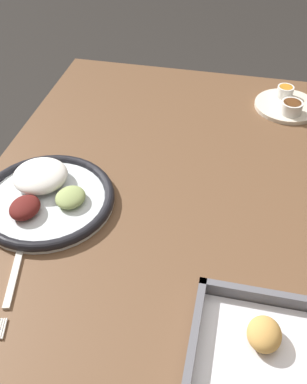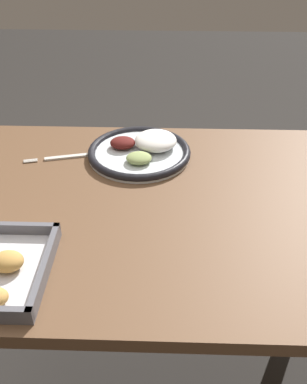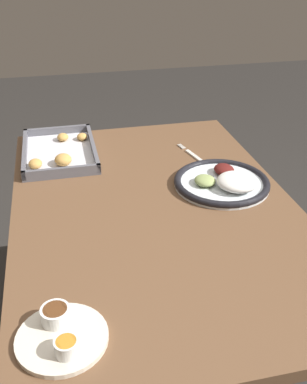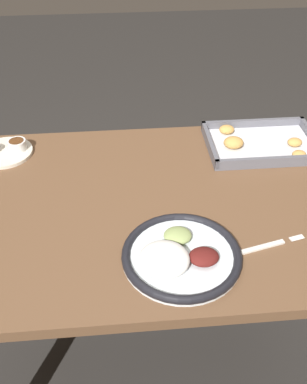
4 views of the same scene
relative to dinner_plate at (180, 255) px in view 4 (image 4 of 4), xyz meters
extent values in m
plane|color=#282623|center=(-0.06, 0.21, -0.74)|extent=(8.00, 8.00, 0.00)
cube|color=brown|center=(-0.06, 0.21, -0.03)|extent=(1.10, 0.73, 0.03)
cylinder|color=brown|center=(-0.56, 0.53, -0.39)|extent=(0.06, 0.06, 0.69)
cylinder|color=brown|center=(0.44, 0.53, -0.39)|extent=(0.06, 0.06, 0.69)
cylinder|color=silver|center=(0.01, 0.00, -0.01)|extent=(0.27, 0.27, 0.01)
torus|color=black|center=(0.01, 0.00, 0.00)|extent=(0.27, 0.27, 0.02)
ellipsoid|color=white|center=(-0.04, -0.02, 0.02)|extent=(0.11, 0.11, 0.04)
ellipsoid|color=#511614|center=(0.05, -0.02, 0.01)|extent=(0.07, 0.06, 0.03)
ellipsoid|color=#8C9E5B|center=(0.00, 0.05, 0.01)|extent=(0.06, 0.06, 0.02)
cube|color=silver|center=(0.17, 0.01, -0.01)|extent=(0.15, 0.05, 0.00)
cylinder|color=silver|center=(0.28, 0.04, -0.01)|extent=(0.03, 0.01, 0.00)
cylinder|color=silver|center=(0.28, 0.04, -0.01)|extent=(0.03, 0.01, 0.00)
cylinder|color=silver|center=(0.28, 0.04, -0.01)|extent=(0.03, 0.01, 0.00)
cylinder|color=silver|center=(0.28, 0.05, -0.01)|extent=(0.03, 0.01, 0.00)
cylinder|color=beige|center=(-0.46, 0.47, -0.01)|extent=(0.16, 0.16, 0.01)
cylinder|color=silver|center=(-0.42, 0.48, 0.01)|extent=(0.05, 0.05, 0.03)
cylinder|color=#593319|center=(-0.42, 0.48, 0.02)|extent=(0.04, 0.04, 0.01)
cube|color=#595960|center=(0.31, 0.44, -0.01)|extent=(0.33, 0.23, 0.01)
cube|color=silver|center=(0.31, 0.44, -0.01)|extent=(0.31, 0.21, 0.00)
cube|color=#595960|center=(0.31, 0.33, 0.01)|extent=(0.33, 0.01, 0.03)
cube|color=#595960|center=(0.31, 0.55, 0.01)|extent=(0.33, 0.01, 0.03)
cube|color=#595960|center=(0.15, 0.44, 0.01)|extent=(0.01, 0.23, 0.03)
ellipsoid|color=#C18E47|center=(0.41, 0.42, 0.01)|extent=(0.04, 0.04, 0.02)
ellipsoid|color=#C18E47|center=(0.22, 0.43, 0.01)|extent=(0.06, 0.05, 0.03)
ellipsoid|color=#C18E47|center=(0.40, 0.36, 0.01)|extent=(0.04, 0.03, 0.02)
ellipsoid|color=#C18E47|center=(0.22, 0.51, 0.01)|extent=(0.05, 0.04, 0.03)
camera|label=1|loc=(0.59, 0.35, 0.60)|focal=42.00mm
camera|label=2|loc=(-0.07, 1.02, 0.59)|focal=42.00mm
camera|label=3|loc=(-1.03, 0.43, 0.60)|focal=42.00mm
camera|label=4|loc=(-0.12, -0.68, 0.73)|focal=42.00mm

